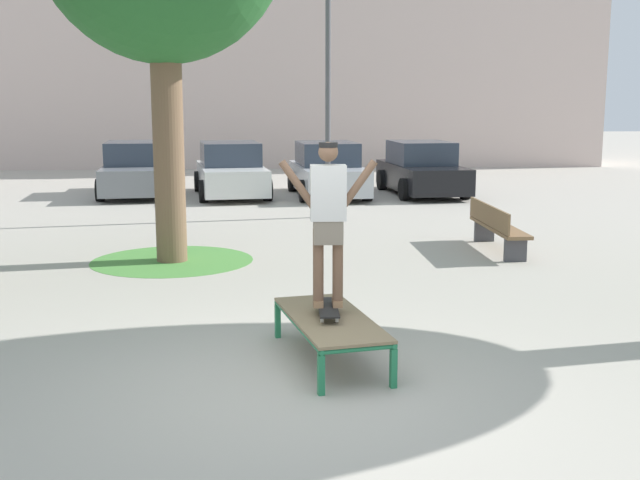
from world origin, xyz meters
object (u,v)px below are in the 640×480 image
Objects in this scene: skateboard at (328,308)px; car_white at (231,171)px; skater at (328,213)px; car_black at (421,170)px; park_bench at (496,226)px; skate_box at (330,322)px; car_grey at (135,171)px; light_post at (328,47)px; car_silver at (328,171)px.

car_white is (-1.61, 14.36, 0.15)m from skateboard.
skateboard is 0.99m from skater.
car_black reaches higher than skateboard.
car_white is 1.83× the size of park_bench.
skate_box is 0.84× the size of park_bench.
car_black is at bearing 87.61° from park_bench.
car_white is (2.71, -0.41, 0.00)m from car_grey.
skate_box is 1.12m from skater.
car_black is 0.74× the size of light_post.
skateboard is 6.69m from park_bench.
car_black is (5.42, 0.04, 0.00)m from car_white.
skater is at bearing -94.48° from light_post.
park_bench is (2.35, -8.46, -0.24)m from car_silver.
car_white reaches higher than skateboard.
park_bench is 0.41× the size of light_post.
car_grey is 8.14m from car_black.
park_bench is at bearing 58.90° from skateboard.
car_black is at bearing 75.16° from skateboard.
light_post is (0.77, 10.14, 3.41)m from skate_box.
car_grey is 0.75× the size of light_post.
skate_box is at bearing -83.60° from car_white.
park_bench is (3.46, 5.73, -1.08)m from skater.
car_silver is (1.09, 14.27, 0.28)m from skate_box.
skate_box is 10.73m from light_post.
skate_box is at bearing -94.38° from car_silver.
park_bench reaches higher than skateboard.
park_bench is at bearing -74.49° from car_silver.
car_black is (3.82, 14.41, 0.15)m from skateboard.
car_black is at bearing 75.16° from skater.
skateboard reaches higher than skate_box.
car_silver is at bearing 85.54° from skater.
car_silver is 2.72m from car_black.
skateboard is 15.39m from car_grey.
light_post reaches higher than park_bench.
skateboard is 0.19× the size of car_black.
skateboard is 14.45m from car_white.
car_white is 10.01m from park_bench.
skate_box is 14.53m from car_white.
car_silver is 5.19m from light_post.
light_post is (-2.67, 4.34, 3.38)m from park_bench.
light_post is at bearing -60.86° from car_white.
park_bench is at bearing -58.44° from light_post.
skate_box is 6.75m from park_bench.
light_post is at bearing -124.91° from car_black.
skateboard is at bearing -83.62° from car_white.
skate_box is 0.15m from skateboard.
skateboard is at bearing -104.84° from car_black.
skater is 14.93m from car_black.
park_bench is at bearing 59.35° from skate_box.
light_post is (0.79, 10.07, 2.29)m from skater.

